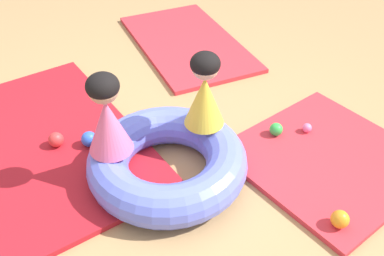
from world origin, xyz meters
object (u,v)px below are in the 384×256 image
child_in_yellow (205,90)px  play_ball_pink (307,128)px  play_ball_orange (340,219)px  play_ball_blue (89,139)px  child_in_pink (107,115)px  play_ball_red (56,140)px  inflatable_cushion (167,162)px  play_ball_green (276,129)px

child_in_yellow → play_ball_pink: bearing=123.3°
play_ball_orange → play_ball_blue: bearing=-152.4°
child_in_pink → play_ball_red: bearing=34.5°
inflatable_cushion → play_ball_red: size_ratio=9.74×
inflatable_cushion → play_ball_blue: 0.62m
play_ball_pink → play_ball_red: size_ratio=0.65×
inflatable_cushion → child_in_yellow: 0.51m
child_in_yellow → play_ball_green: bearing=125.5°
child_in_yellow → play_ball_orange: size_ratio=4.89×
play_ball_orange → play_ball_green: 0.86m
play_ball_orange → play_ball_blue: 1.71m
inflatable_cushion → play_ball_pink: (0.28, 1.04, -0.06)m
play_ball_red → play_ball_blue: 0.23m
inflatable_cushion → play_ball_orange: 1.09m
inflatable_cushion → child_in_yellow: (-0.04, 0.34, 0.38)m
child_in_pink → play_ball_red: child_in_pink is taller
play_ball_blue → inflatable_cushion: bearing=26.2°
inflatable_cushion → child_in_pink: size_ratio=1.93×
inflatable_cushion → play_ball_pink: 1.07m
child_in_yellow → play_ball_green: size_ratio=5.47×
play_ball_orange → play_ball_blue: (-1.51, -0.79, 0.00)m
child_in_yellow → child_in_pink: 0.63m
inflatable_cushion → play_ball_pink: size_ratio=15.07×
child_in_yellow → child_in_pink: child_in_pink is taller
child_in_yellow → play_ball_pink: 0.89m
inflatable_cushion → play_ball_green: (0.16, 0.84, -0.04)m
play_ball_red → child_in_pink: bearing=19.5°
inflatable_cushion → play_ball_green: inflatable_cushion is taller
child_in_pink → play_ball_orange: (1.15, 0.80, -0.43)m
play_ball_orange → play_ball_blue: play_ball_blue is taller
play_ball_green → play_ball_blue: (-0.72, -1.11, 0.01)m
inflatable_cushion → play_ball_red: bearing=-146.6°
child_in_pink → play_ball_blue: child_in_pink is taller
child_in_pink → play_ball_blue: size_ratio=4.88×
child_in_pink → play_ball_pink: bearing=-94.6°
play_ball_green → child_in_yellow: bearing=-112.4°
inflatable_cushion → play_ball_orange: bearing=28.4°
child_in_yellow → play_ball_blue: bearing=-72.1°
play_ball_red → inflatable_cushion: bearing=33.4°
child_in_pink → play_ball_green: size_ratio=5.61×
play_ball_pink → play_ball_blue: 1.55m
play_ball_green → play_ball_blue: 1.32m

